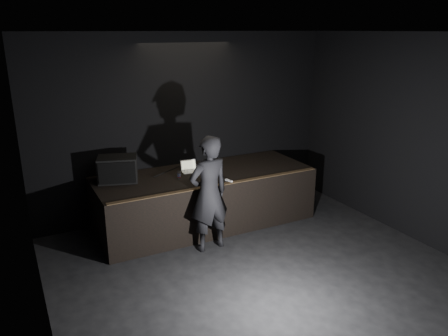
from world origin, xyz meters
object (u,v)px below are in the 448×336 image
stage_riser (205,198)px  stage_monitor (118,169)px  beer_can (179,175)px  laptop (189,169)px  person (209,194)px

stage_riser → stage_monitor: 1.70m
beer_can → stage_riser: bearing=11.3°
laptop → person: size_ratio=0.17×
laptop → stage_riser: bearing=-38.9°
laptop → beer_can: bearing=-128.5°
stage_riser → laptop: size_ratio=12.35×
beer_can → laptop: bearing=44.0°
stage_riser → beer_can: 0.79m
stage_riser → stage_monitor: (-1.52, 0.28, 0.72)m
stage_riser → laptop: (-0.21, 0.22, 0.55)m
laptop → stage_monitor: bearing=-175.3°
stage_riser → person: person is taller
stage_riser → laptop: bearing=133.6°
stage_riser → stage_monitor: size_ratio=5.22×
stage_monitor → laptop: bearing=14.3°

